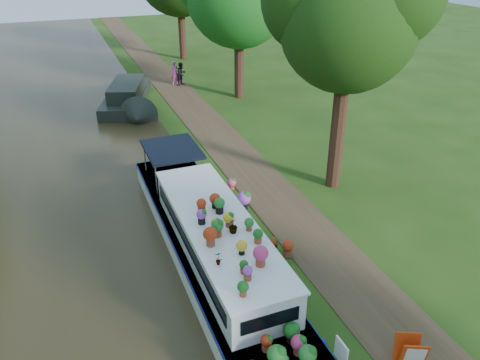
% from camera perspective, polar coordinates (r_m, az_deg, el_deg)
% --- Properties ---
extents(ground, '(100.00, 100.00, 0.00)m').
position_cam_1_polar(ground, '(15.19, 4.76, -8.07)').
color(ground, '#1F3F0F').
rests_on(ground, ground).
extents(canal_water, '(10.00, 100.00, 0.02)m').
position_cam_1_polar(canal_water, '(14.09, -18.40, -12.89)').
color(canal_water, black).
rests_on(canal_water, ground).
extents(towpath, '(2.20, 100.00, 0.03)m').
position_cam_1_polar(towpath, '(15.66, 8.75, -7.02)').
color(towpath, '#43321F').
rests_on(towpath, ground).
extents(plant_boat, '(2.29, 13.52, 2.27)m').
position_cam_1_polar(plant_boat, '(13.48, -2.59, -8.73)').
color(plant_boat, white).
rests_on(plant_boat, canal_water).
extents(tree_near_overhang, '(5.52, 5.28, 8.99)m').
position_cam_1_polar(tree_near_overhang, '(17.06, 13.12, 19.46)').
color(tree_near_overhang, black).
rests_on(tree_near_overhang, ground).
extents(second_boat, '(4.01, 7.70, 1.40)m').
position_cam_1_polar(second_boat, '(28.21, -13.57, 9.87)').
color(second_boat, black).
rests_on(second_boat, canal_water).
extents(sandwich_board, '(0.64, 0.67, 0.92)m').
position_cam_1_polar(sandwich_board, '(11.89, 20.00, -19.50)').
color(sandwich_board, red).
rests_on(sandwich_board, towpath).
extents(pedestrian_pink, '(0.60, 0.42, 1.54)m').
position_cam_1_polar(pedestrian_pink, '(31.79, -7.94, 12.77)').
color(pedestrian_pink, '#C7526E').
rests_on(pedestrian_pink, towpath).
extents(pedestrian_dark, '(0.91, 0.86, 1.49)m').
position_cam_1_polar(pedestrian_dark, '(31.68, -7.14, 12.73)').
color(pedestrian_dark, black).
rests_on(pedestrian_dark, towpath).
extents(verge_plant, '(0.50, 0.46, 0.48)m').
position_cam_1_polar(verge_plant, '(16.92, 0.44, -2.88)').
color(verge_plant, '#217026').
rests_on(verge_plant, ground).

